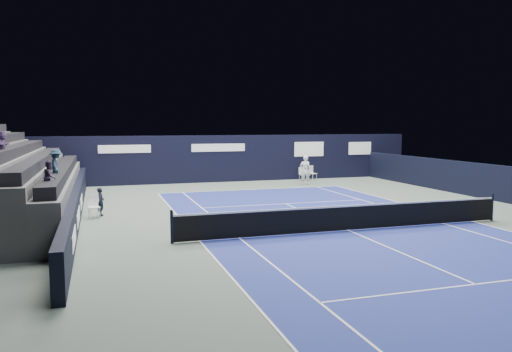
{
  "coord_description": "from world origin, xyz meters",
  "views": [
    {
      "loc": [
        -8.6,
        -15.94,
        3.87
      ],
      "look_at": [
        -1.19,
        7.38,
        1.3
      ],
      "focal_mm": 35.0,
      "sensor_mm": 36.0,
      "label": 1
    }
  ],
  "objects": [
    {
      "name": "ground",
      "position": [
        0.0,
        2.0,
        0.0
      ],
      "size": [
        48.0,
        48.0,
        0.0
      ],
      "primitive_type": "plane",
      "color": "#4F5E54",
      "rests_on": "ground"
    },
    {
      "name": "court_surface",
      "position": [
        0.0,
        0.0,
        0.0
      ],
      "size": [
        10.97,
        23.77,
        0.01
      ],
      "primitive_type": "cube",
      "color": "navy",
      "rests_on": "ground"
    },
    {
      "name": "enclosure_wall_right",
      "position": [
        10.5,
        6.0,
        0.9
      ],
      "size": [
        0.3,
        22.0,
        1.8
      ],
      "primitive_type": "cube",
      "color": "black",
      "rests_on": "ground"
    },
    {
      "name": "folding_chair_back_a",
      "position": [
        4.65,
        15.47,
        0.61
      ],
      "size": [
        0.52,
        0.54,
        0.92
      ],
      "rotation": [
        0.0,
        0.0,
        0.38
      ],
      "color": "silver",
      "rests_on": "ground"
    },
    {
      "name": "folding_chair_back_b",
      "position": [
        5.37,
        15.38,
        0.57
      ],
      "size": [
        0.57,
        0.56,
        1.01
      ],
      "rotation": [
        0.0,
        0.0,
        0.37
      ],
      "color": "silver",
      "rests_on": "ground"
    },
    {
      "name": "line_judge_chair",
      "position": [
        -8.85,
        5.43,
        0.55
      ],
      "size": [
        0.51,
        0.5,
        0.97
      ],
      "rotation": [
        0.0,
        0.0,
        0.22
      ],
      "color": "white",
      "rests_on": "ground"
    },
    {
      "name": "line_judge",
      "position": [
        -8.55,
        5.79,
        0.6
      ],
      "size": [
        0.36,
        0.48,
        1.2
      ],
      "primitive_type": "imported",
      "rotation": [
        0.0,
        0.0,
        1.4
      ],
      "color": "black",
      "rests_on": "ground"
    },
    {
      "name": "court_markings",
      "position": [
        0.0,
        0.0,
        0.01
      ],
      "size": [
        11.03,
        23.83,
        0.0
      ],
      "color": "white",
      "rests_on": "court_surface"
    },
    {
      "name": "tennis_net",
      "position": [
        0.0,
        0.0,
        0.51
      ],
      "size": [
        12.9,
        0.1,
        1.1
      ],
      "color": "black",
      "rests_on": "ground"
    },
    {
      "name": "back_sponsor_wall",
      "position": [
        0.01,
        16.5,
        1.55
      ],
      "size": [
        26.0,
        0.63,
        3.1
      ],
      "color": "black",
      "rests_on": "ground"
    },
    {
      "name": "side_barrier_left",
      "position": [
        -9.5,
        5.97,
        0.6
      ],
      "size": [
        0.33,
        22.0,
        1.2
      ],
      "color": "black",
      "rests_on": "ground"
    },
    {
      "name": "tennis_player",
      "position": [
        3.98,
        13.28,
        0.93
      ],
      "size": [
        0.78,
        0.93,
        1.85
      ],
      "color": "white",
      "rests_on": "ground"
    }
  ]
}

